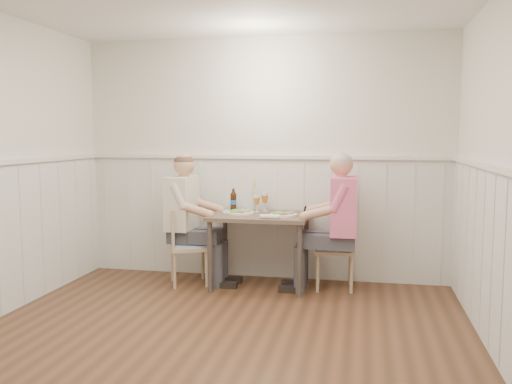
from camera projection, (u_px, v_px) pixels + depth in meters
ground_plane at (206, 357)px, 3.81m from camera, size 4.50×4.50×0.00m
room_shell at (204, 140)px, 3.65m from camera, size 4.04×4.54×2.60m
wainscot at (229, 242)px, 4.41m from camera, size 4.00×4.49×1.34m
dining_table at (260, 224)px, 5.53m from camera, size 0.99×0.70×0.75m
chair_right at (340, 246)px, 5.47m from camera, size 0.41×0.41×0.82m
chair_left at (184, 243)px, 5.63m from camera, size 0.50×0.50×0.81m
man_in_pink at (339, 233)px, 5.32m from camera, size 0.65×0.45×1.41m
diner_cream at (186, 229)px, 5.67m from camera, size 0.64×0.45×1.38m
plate_man at (283, 214)px, 5.41m from camera, size 0.27×0.27×0.07m
plate_diner at (239, 212)px, 5.56m from camera, size 0.28×0.28×0.07m
beer_glass_a at (265, 198)px, 5.76m from camera, size 0.08×0.08×0.20m
beer_glass_b at (257, 200)px, 5.68m from camera, size 0.07×0.07×0.18m
beer_bottle at (233, 201)px, 5.78m from camera, size 0.07×0.07×0.24m
rolled_napkin at (270, 217)px, 5.23m from camera, size 0.19×0.05×0.04m
grass_vase at (253, 196)px, 5.80m from camera, size 0.04×0.04×0.35m
gingham_mat at (237, 211)px, 5.73m from camera, size 0.39×0.36×0.01m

